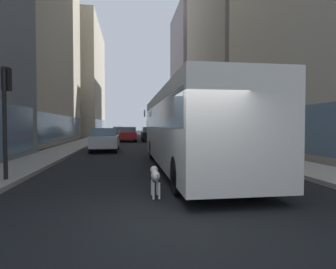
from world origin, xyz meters
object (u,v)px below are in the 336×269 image
at_px(car_yellow_taxi, 181,138).
at_px(pedestrian_with_handbag, 241,139).
at_px(transit_bus, 187,126).
at_px(traffic_light_near, 6,104).
at_px(car_white_van, 105,139).
at_px(car_red_coupe, 128,134).
at_px(car_grey_wagon, 118,132).
at_px(car_blue_hatchback, 128,133).
at_px(car_black_suv, 150,134).
at_px(dalmatian_dog, 155,176).
at_px(box_truck, 156,126).

bearing_deg(car_yellow_taxi, pedestrian_with_handbag, -68.02).
bearing_deg(transit_bus, pedestrian_with_handbag, 43.13).
relative_size(car_yellow_taxi, traffic_light_near, 1.30).
distance_m(car_white_van, car_red_coupe, 11.86).
height_order(transit_bus, car_grey_wagon, transit_bus).
relative_size(transit_bus, car_blue_hatchback, 2.49).
xyz_separation_m(transit_bus, pedestrian_with_handbag, (3.93, 3.68, -0.76)).
relative_size(car_white_van, car_black_suv, 0.89).
bearing_deg(car_white_van, dalmatian_dog, -79.81).
distance_m(car_blue_hatchback, dalmatian_dog, 30.53).
bearing_deg(car_grey_wagon, traffic_light_near, -93.33).
bearing_deg(traffic_light_near, transit_bus, 18.60).
relative_size(transit_bus, car_yellow_taxi, 2.61).
bearing_deg(transit_bus, box_truck, 86.80).
distance_m(car_blue_hatchback, car_red_coupe, 6.17).
bearing_deg(car_yellow_taxi, car_blue_hatchback, 103.35).
xyz_separation_m(dalmatian_dog, traffic_light_near, (-4.36, 2.16, 1.92)).
distance_m(transit_bus, car_black_suv, 20.01).
xyz_separation_m(dalmatian_dog, pedestrian_with_handbag, (5.66, 7.90, 0.50)).
bearing_deg(car_white_van, box_truck, 74.53).
height_order(dalmatian_dog, pedestrian_with_handbag, pedestrian_with_handbag).
distance_m(car_blue_hatchback, traffic_light_near, 28.64).
bearing_deg(traffic_light_near, car_black_suv, 74.53).
bearing_deg(transit_bus, car_white_van, 115.53).
relative_size(car_red_coupe, car_black_suv, 0.90).
bearing_deg(car_grey_wagon, pedestrian_with_handbag, -75.37).
bearing_deg(traffic_light_near, car_red_coupe, 80.53).
height_order(transit_bus, car_black_suv, transit_bus).
bearing_deg(car_yellow_taxi, car_black_suv, 98.63).
bearing_deg(car_red_coupe, car_white_van, -97.75).
relative_size(transit_bus, car_red_coupe, 2.90).
distance_m(car_white_van, car_blue_hatchback, 18.00).
bearing_deg(car_grey_wagon, transit_bus, -83.30).
bearing_deg(car_grey_wagon, car_yellow_taxi, -77.18).
distance_m(transit_bus, car_white_van, 9.33).
bearing_deg(car_white_van, car_black_suv, 70.99).
xyz_separation_m(car_grey_wagon, dalmatian_dog, (2.26, -38.26, -0.31)).
bearing_deg(car_black_suv, car_yellow_taxi, -81.37).
xyz_separation_m(car_white_van, car_grey_wagon, (0.00, 25.67, 0.00)).
distance_m(car_grey_wagon, pedestrian_with_handbag, 31.38).
height_order(car_white_van, car_yellow_taxi, same).
relative_size(car_white_van, car_yellow_taxi, 0.89).
bearing_deg(car_yellow_taxi, car_red_coupe, 110.52).
relative_size(car_blue_hatchback, car_yellow_taxi, 1.05).
height_order(transit_bus, box_truck, same).
xyz_separation_m(car_white_van, dalmatian_dog, (2.26, -12.59, -0.31)).
xyz_separation_m(car_red_coupe, pedestrian_with_handbag, (6.33, -16.45, 0.19)).
bearing_deg(transit_bus, car_yellow_taxi, 80.38).
distance_m(dalmatian_dog, traffic_light_near, 5.24).
bearing_deg(car_black_suv, box_truck, 79.48).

